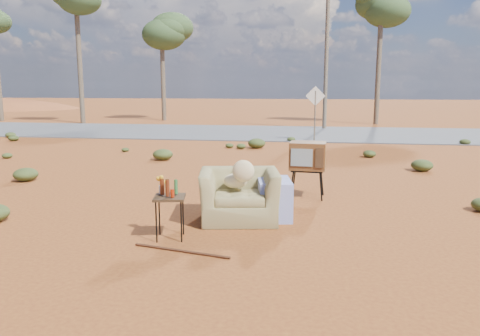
# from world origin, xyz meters

# --- Properties ---
(ground) EXTENTS (140.00, 140.00, 0.00)m
(ground) POSITION_xyz_m (0.00, 0.00, 0.00)
(ground) COLOR #924F1D
(ground) RESTS_ON ground
(highway) EXTENTS (140.00, 7.00, 0.04)m
(highway) POSITION_xyz_m (0.00, 15.00, 0.02)
(highway) COLOR #565659
(highway) RESTS_ON ground
(armchair) EXTENTS (1.61, 1.21, 1.12)m
(armchair) POSITION_xyz_m (0.37, 0.64, 0.52)
(armchair) COLOR olive
(armchair) RESTS_ON ground
(tv_unit) EXTENTS (0.73, 0.60, 1.12)m
(tv_unit) POSITION_xyz_m (1.36, 2.37, 0.83)
(tv_unit) COLOR black
(tv_unit) RESTS_ON ground
(side_table) EXTENTS (0.52, 0.52, 0.90)m
(side_table) POSITION_xyz_m (-0.61, -0.50, 0.66)
(side_table) COLOR #3D2816
(side_table) RESTS_ON ground
(rusty_bar) EXTENTS (1.41, 0.36, 0.04)m
(rusty_bar) POSITION_xyz_m (-0.27, -1.05, 0.02)
(rusty_bar) COLOR #4C2714
(rusty_bar) RESTS_ON ground
(road_sign) EXTENTS (0.78, 0.06, 2.19)m
(road_sign) POSITION_xyz_m (1.50, 12.00, 1.50)
(road_sign) COLOR brown
(road_sign) RESTS_ON ground
(eucalyptus_left) EXTENTS (3.20, 3.20, 8.10)m
(eucalyptus_left) POSITION_xyz_m (-12.00, 19.00, 6.92)
(eucalyptus_left) COLOR brown
(eucalyptus_left) RESTS_ON ground
(eucalyptus_near_left) EXTENTS (3.20, 3.20, 6.60)m
(eucalyptus_near_left) POSITION_xyz_m (-8.00, 22.00, 5.45)
(eucalyptus_near_left) COLOR brown
(eucalyptus_near_left) RESTS_ON ground
(eucalyptus_center) EXTENTS (3.20, 3.20, 7.60)m
(eucalyptus_center) POSITION_xyz_m (5.00, 21.00, 6.43)
(eucalyptus_center) COLOR brown
(eucalyptus_center) RESTS_ON ground
(utility_pole_center) EXTENTS (1.40, 0.20, 8.00)m
(utility_pole_center) POSITION_xyz_m (2.00, 17.50, 4.15)
(utility_pole_center) COLOR brown
(utility_pole_center) RESTS_ON ground
(scrub_patch) EXTENTS (17.49, 8.07, 0.33)m
(scrub_patch) POSITION_xyz_m (-0.82, 4.41, 0.14)
(scrub_patch) COLOR #3F4A20
(scrub_patch) RESTS_ON ground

